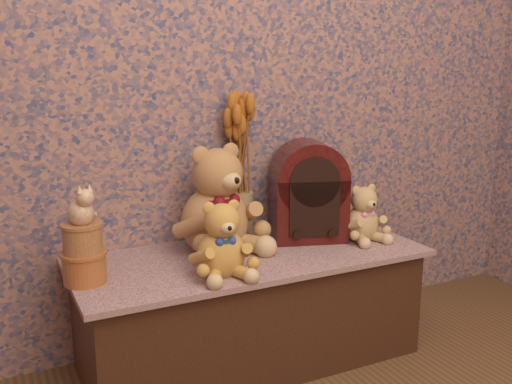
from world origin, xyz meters
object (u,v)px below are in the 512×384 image
(cathedral_radio, at_px, (308,190))
(ceramic_vase, at_px, (239,215))
(teddy_small, at_px, (362,210))
(biscuit_tin_lower, at_px, (85,268))
(teddy_large, at_px, (215,194))
(teddy_medium, at_px, (221,235))
(cat_figurine, at_px, (80,204))

(cathedral_radio, relative_size, ceramic_vase, 2.09)
(teddy_small, distance_m, cathedral_radio, 0.22)
(ceramic_vase, height_order, biscuit_tin_lower, ceramic_vase)
(teddy_large, xyz_separation_m, biscuit_tin_lower, (-0.49, -0.12, -0.16))
(cathedral_radio, relative_size, biscuit_tin_lower, 2.87)
(teddy_medium, xyz_separation_m, biscuit_tin_lower, (-0.41, 0.12, -0.08))
(teddy_large, relative_size, cathedral_radio, 1.09)
(teddy_small, bearing_deg, biscuit_tin_lower, 179.07)
(biscuit_tin_lower, distance_m, cat_figurine, 0.21)
(teddy_large, bearing_deg, cat_figurine, 179.83)
(biscuit_tin_lower, bearing_deg, ceramic_vase, 18.72)
(teddy_medium, distance_m, cathedral_radio, 0.51)
(teddy_large, distance_m, teddy_medium, 0.27)
(cathedral_radio, xyz_separation_m, biscuit_tin_lower, (-0.87, -0.09, -0.14))
(teddy_small, bearing_deg, teddy_large, 166.15)
(cat_figurine, bearing_deg, ceramic_vase, -2.52)
(teddy_small, height_order, cathedral_radio, cathedral_radio)
(biscuit_tin_lower, bearing_deg, cathedral_radio, 6.10)
(teddy_small, bearing_deg, teddy_medium, -170.66)
(ceramic_vase, bearing_deg, teddy_small, -28.74)
(biscuit_tin_lower, bearing_deg, teddy_medium, -16.28)
(teddy_medium, relative_size, biscuit_tin_lower, 1.99)
(teddy_large, bearing_deg, biscuit_tin_lower, 179.83)
(cat_figurine, bearing_deg, teddy_large, -7.44)
(teddy_small, distance_m, ceramic_vase, 0.48)
(cathedral_radio, bearing_deg, ceramic_vase, 170.96)
(cathedral_radio, bearing_deg, teddy_large, -166.48)
(teddy_medium, height_order, cathedral_radio, cathedral_radio)
(teddy_medium, relative_size, cat_figurine, 2.06)
(teddy_large, height_order, teddy_medium, teddy_large)
(cathedral_radio, height_order, cat_figurine, cathedral_radio)
(teddy_small, xyz_separation_m, ceramic_vase, (-0.42, 0.23, -0.03))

